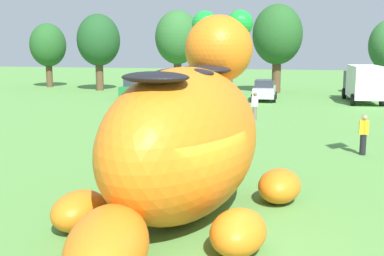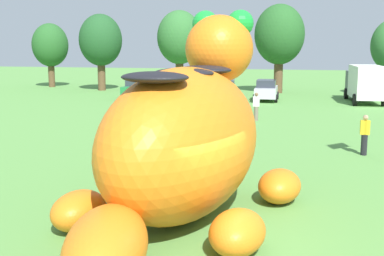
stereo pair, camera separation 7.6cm
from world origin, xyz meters
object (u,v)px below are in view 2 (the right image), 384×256
Objects in this scene: car_yellow at (225,90)px; spectator_far_side at (365,135)px; car_green at (138,89)px; spectator_mid_field at (256,107)px; box_truck at (365,82)px; car_silver at (266,90)px; car_red at (176,89)px; spectator_wandering at (229,107)px; giant_inflatable_creature at (184,140)px; spectator_near_inflatable at (196,142)px.

spectator_far_side is (8.79, -18.78, -0.01)m from car_yellow.
car_green reaches higher than spectator_mid_field.
car_silver is at bearing -177.04° from box_truck.
spectator_mid_field is at bearing -53.02° from car_red.
car_green is at bearing -175.50° from car_silver.
car_silver is 2.41× the size of spectator_mid_field.
car_green reaches higher than spectator_far_side.
box_truck is 14.88m from spectator_wandering.
box_truck is 13.63m from spectator_mid_field.
car_silver is 20.19m from spectator_far_side.
spectator_wandering is at bearing -48.29° from car_green.
car_green is 2.40× the size of spectator_far_side.
spectator_far_side is at bearing -96.34° from box_truck.
car_silver is (3.30, 0.65, 0.00)m from car_yellow.
car_green and car_yellow have the same top height.
spectator_far_side is (5.31, -8.48, 0.00)m from spectator_mid_field.
car_yellow is at bearing 108.68° from spectator_mid_field.
giant_inflatable_creature reaches higher than spectator_wandering.
car_yellow reaches higher than spectator_mid_field.
box_truck is at bearing 56.50° from spectator_mid_field.
car_green is at bearing 131.19° from spectator_far_side.
spectator_near_inflatable is at bearing -111.18° from box_truck.
spectator_mid_field and spectator_far_side have the same top height.
car_yellow is 11.07m from box_truck.
spectator_wandering is 10.64m from spectator_far_side.
car_yellow is at bearing -174.55° from box_truck.
car_green is 24.69m from spectator_far_side.
car_green reaches higher than spectator_near_inflatable.
car_silver reaches higher than spectator_wandering.
car_green is 2.40× the size of spectator_mid_field.
spectator_near_inflatable is 1.00× the size of spectator_far_side.
giant_inflatable_creature is 29.40m from car_green.
spectator_near_inflatable is 11.44m from spectator_mid_field.
car_silver is 2.41× the size of spectator_wandering.
box_truck is at bearing 83.66° from spectator_far_side.
spectator_wandering is at bearing -127.82° from box_truck.
spectator_near_inflatable is (-8.80, -22.72, -0.75)m from box_truck.
spectator_mid_field is (0.18, -10.95, -0.01)m from car_silver.
car_green and car_red have the same top height.
car_red is at bearing 124.81° from spectator_far_side.
spectator_near_inflatable is (6.33, -21.49, -0.01)m from car_red.
car_red is 15.20m from box_truck.
car_silver is 22.35m from spectator_near_inflatable.
spectator_wandering and spectator_far_side have the same top height.
car_green is at bearing -178.50° from car_yellow.
spectator_far_side is at bearing -48.81° from car_green.
car_red is 22.66m from spectator_far_side.
spectator_mid_field is at bearing -123.50° from box_truck.
spectator_wandering is (9.35, -10.49, -0.01)m from car_green.
car_green and car_silver have the same top height.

